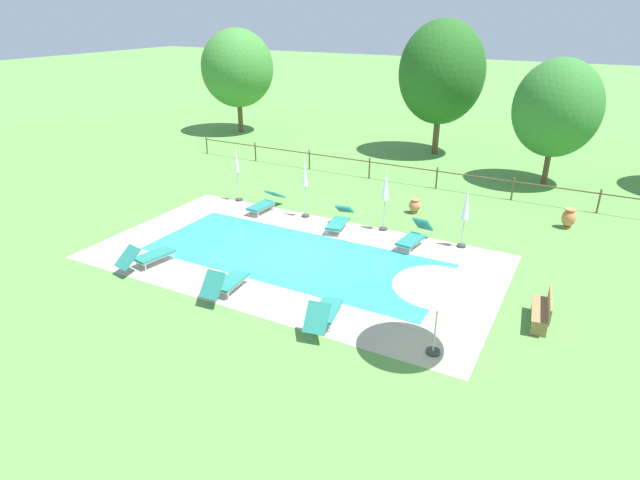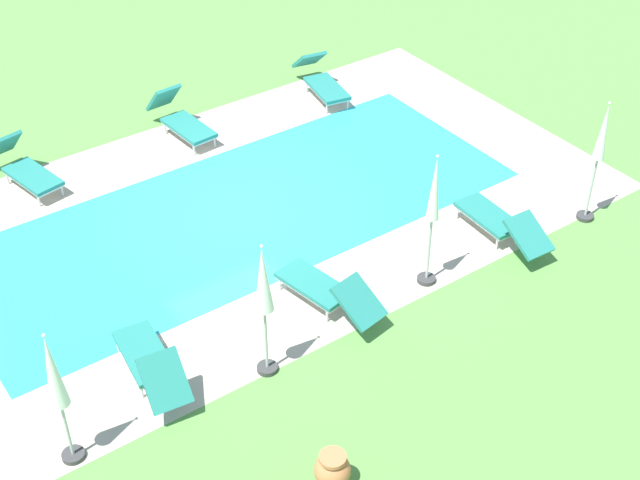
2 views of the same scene
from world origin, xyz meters
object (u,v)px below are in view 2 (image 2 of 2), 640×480
Objects in this scene: patio_umbrella_closed_row_west at (55,380)px; patio_umbrella_closed_row_mid_west at (600,146)px; terracotta_urn_near_fence at (333,470)px; patio_umbrella_closed_row_mid_east at (433,203)px; sun_lounger_north_far at (327,290)px; sun_lounger_south_near_corner at (322,80)px; sun_lounger_north_mid at (181,119)px; sun_lounger_north_end at (24,168)px; sun_lounger_north_near_steps at (500,222)px; sun_lounger_south_far at (150,361)px; patio_umbrella_closed_row_centre at (263,288)px.

patio_umbrella_closed_row_mid_west is at bearing 178.59° from patio_umbrella_closed_row_west.
patio_umbrella_closed_row_mid_west is at bearing -163.45° from terracotta_urn_near_fence.
patio_umbrella_closed_row_mid_east reaches higher than patio_umbrella_closed_row_mid_west.
sun_lounger_north_far is 0.91× the size of patio_umbrella_closed_row_west.
sun_lounger_south_near_corner is at bearing -143.61° from patio_umbrella_closed_row_west.
patio_umbrella_closed_row_west is (5.37, 6.75, 1.13)m from sun_lounger_north_mid.
sun_lounger_north_far is 7.28m from sun_lounger_south_near_corner.
sun_lounger_north_end is 10.80m from patio_umbrella_closed_row_mid_west.
sun_lounger_north_near_steps is at bearing -154.44° from terracotta_urn_near_fence.
sun_lounger_south_near_corner is at bearing 176.97° from sun_lounger_north_end.
patio_umbrella_closed_row_mid_east is at bearing 165.74° from sun_lounger_north_far.
sun_lounger_south_near_corner is 3.35× the size of terracotta_urn_near_fence.
patio_umbrella_closed_row_west is 6.43m from patio_umbrella_closed_row_mid_east.
sun_lounger_north_mid is 7.16m from sun_lounger_south_far.
patio_umbrella_closed_row_mid_west reaches higher than sun_lounger_north_end.
sun_lounger_south_far is 3.27× the size of terracotta_urn_near_fence.
sun_lounger_north_far is 3.61m from terracotta_urn_near_fence.
sun_lounger_south_far is at bearing 38.67° from sun_lounger_south_near_corner.
sun_lounger_north_near_steps is at bearing 114.19° from sun_lounger_north_mid.
sun_lounger_south_near_corner is 1.02× the size of sun_lounger_south_far.
sun_lounger_north_mid is 0.96× the size of sun_lounger_south_far.
patio_umbrella_closed_row_mid_west is at bearing 179.10° from patio_umbrella_closed_row_centre.
patio_umbrella_closed_row_mid_west is at bearing 138.58° from sun_lounger_north_end.
patio_umbrella_closed_row_west is at bearing 0.63° from patio_umbrella_closed_row_mid_east.
terracotta_urn_near_fence is (-0.63, 9.31, -0.06)m from sun_lounger_north_end.
patio_umbrella_closed_row_centre reaches higher than patio_umbrella_closed_row_west.
sun_lounger_north_far is 1.05× the size of sun_lounger_south_far.
sun_lounger_south_far reaches higher than sun_lounger_north_near_steps.
sun_lounger_north_far is 0.83× the size of patio_umbrella_closed_row_mid_east.
sun_lounger_north_far is at bearing 176.84° from sun_lounger_south_far.
sun_lounger_north_near_steps is at bearing -178.22° from patio_umbrella_closed_row_west.
sun_lounger_south_far is (0.43, 6.16, -0.01)m from sun_lounger_north_end.
sun_lounger_north_mid is 8.49m from patio_umbrella_closed_row_mid_west.
sun_lounger_south_far is 0.82× the size of patio_umbrella_closed_row_mid_west.
sun_lounger_north_far is at bearing -173.61° from patio_umbrella_closed_row_west.
sun_lounger_north_end is (3.38, -0.11, -0.00)m from sun_lounger_north_mid.
sun_lounger_north_mid reaches higher than terracotta_urn_near_fence.
sun_lounger_north_mid is at bearing -65.81° from sun_lounger_north_near_steps.
sun_lounger_north_near_steps is 9.12m from sun_lounger_north_end.
terracotta_urn_near_fence is at bearing 73.33° from sun_lounger_north_mid.
patio_umbrella_closed_row_centre is at bearing -0.90° from patio_umbrella_closed_row_mid_west.
sun_lounger_north_end is 0.82× the size of patio_umbrella_closed_row_centre.
sun_lounger_south_far is at bearing -71.47° from terracotta_urn_near_fence.
patio_umbrella_closed_row_centre is (2.29, 6.89, 1.24)m from sun_lounger_north_mid.
patio_umbrella_closed_row_mid_west reaches higher than sun_lounger_north_mid.
patio_umbrella_closed_row_west reaches higher than sun_lounger_north_end.
patio_umbrella_closed_row_centre reaches higher than sun_lounger_north_far.
sun_lounger_north_near_steps is 0.90× the size of patio_umbrella_closed_row_west.
terracotta_urn_near_fence is (2.04, 2.98, -0.03)m from sun_lounger_north_far.
sun_lounger_south_far is at bearing -3.16° from sun_lounger_north_far.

